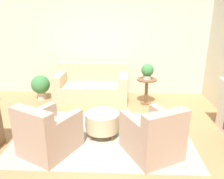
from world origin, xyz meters
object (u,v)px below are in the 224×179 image
object	(u,v)px
potted_plant_on_side_table	(147,71)
ottoman_table	(102,121)
armchair_left	(48,134)
armchair_right	(153,136)
potted_plant_floor	(41,85)
couch	(92,87)
side_table	(147,87)

from	to	relation	value
potted_plant_on_side_table	ottoman_table	bearing A→B (deg)	-121.28
armchair_left	armchair_right	xyz separation A→B (m)	(1.72, 0.00, 0.00)
ottoman_table	potted_plant_floor	xyz separation A→B (m)	(-1.82, 1.82, 0.10)
couch	side_table	xyz separation A→B (m)	(1.44, -0.26, 0.10)
potted_plant_on_side_table	potted_plant_floor	xyz separation A→B (m)	(-2.81, 0.19, -0.48)
armchair_right	ottoman_table	bearing A→B (deg)	146.63
armchair_right	potted_plant_on_side_table	xyz separation A→B (m)	(0.12, 2.20, 0.53)
armchair_right	ottoman_table	xyz separation A→B (m)	(-0.87, 0.57, -0.04)
couch	potted_plant_on_side_table	size ratio (longest dim) A/B	4.94
potted_plant_on_side_table	side_table	bearing A→B (deg)	0.00
couch	potted_plant_floor	world-z (taller)	couch
ottoman_table	side_table	size ratio (longest dim) A/B	0.97
couch	potted_plant_on_side_table	distance (m)	1.55
armchair_left	armchair_right	distance (m)	1.72
side_table	potted_plant_on_side_table	size ratio (longest dim) A/B	1.71
armchair_left	side_table	size ratio (longest dim) A/B	1.67
armchair_right	side_table	size ratio (longest dim) A/B	1.67
side_table	armchair_right	bearing A→B (deg)	-93.20
potted_plant_on_side_table	potted_plant_floor	bearing A→B (deg)	176.12
armchair_right	side_table	world-z (taller)	armchair_right
couch	potted_plant_on_side_table	world-z (taller)	potted_plant_on_side_table
ottoman_table	side_table	world-z (taller)	side_table
armchair_left	ottoman_table	size ratio (longest dim) A/B	1.72
armchair_left	potted_plant_floor	size ratio (longest dim) A/B	1.66
potted_plant_on_side_table	couch	bearing A→B (deg)	169.83
armchair_left	armchair_right	world-z (taller)	same
armchair_right	couch	bearing A→B (deg)	118.13
couch	potted_plant_floor	size ratio (longest dim) A/B	2.87
ottoman_table	potted_plant_floor	distance (m)	2.58
armchair_right	potted_plant_on_side_table	size ratio (longest dim) A/B	2.86
potted_plant_floor	ottoman_table	bearing A→B (deg)	-45.03
armchair_right	potted_plant_on_side_table	bearing A→B (deg)	86.80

